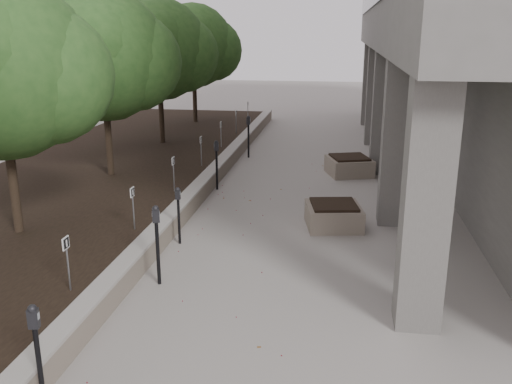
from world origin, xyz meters
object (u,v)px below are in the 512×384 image
Objects in this scene: parking_meter_1 at (39,359)px; planter_back at (349,165)px; crabapple_tree_2 at (3,106)px; parking_meter_4 at (217,165)px; planter_front at (334,215)px; parking_meter_2 at (157,245)px; parking_meter_3 at (179,216)px; crabapple_tree_3 at (104,84)px; crabapple_tree_5 at (194,63)px; crabapple_tree_4 at (159,71)px; parking_meter_5 at (248,137)px.

parking_meter_1 is 13.17m from planter_back.
parking_meter_4 is at bearing 58.04° from crabapple_tree_2.
planter_front is at bearing -57.96° from parking_meter_4.
parking_meter_2 reaches higher than parking_meter_3.
crabapple_tree_2 and crabapple_tree_3 have the same top height.
crabapple_tree_2 is at bearing -90.00° from crabapple_tree_5.
parking_meter_2 is at bearing -60.19° from crabapple_tree_3.
crabapple_tree_2 and crabapple_tree_4 have the same top height.
parking_meter_3 reaches higher than planter_back.
parking_meter_2 is (3.58, -1.25, -2.34)m from crabapple_tree_2.
planter_front is at bearing -64.10° from parking_meter_5.
crabapple_tree_5 reaches higher than parking_meter_1.
crabapple_tree_2 is at bearing -90.00° from crabapple_tree_3.
parking_meter_4 is (3.25, -4.79, -2.37)m from crabapple_tree_4.
crabapple_tree_2 is 3.48× the size of parking_meter_2.
planter_back is at bearing 61.83° from parking_meter_1.
crabapple_tree_3 and crabapple_tree_4 have the same top height.
parking_meter_3 is 4.41m from parking_meter_4.
crabapple_tree_2 is at bearing -90.00° from crabapple_tree_4.
parking_meter_4 is 4.42m from parking_meter_5.
crabapple_tree_2 is at bearing 140.37° from parking_meter_2.
crabapple_tree_5 is 14.80m from parking_meter_3.
planter_front is at bearing 22.61° from parking_meter_3.
crabapple_tree_3 reaches higher than parking_meter_3.
parking_meter_1 is 0.99× the size of parking_meter_4.
crabapple_tree_5 is at bearing 118.35° from planter_front.
parking_meter_5 reaches higher than parking_meter_3.
crabapple_tree_4 reaches higher than planter_back.
parking_meter_4 is 1.17× the size of planter_front.
crabapple_tree_2 reaches higher than parking_meter_3.
crabapple_tree_4 reaches higher than parking_meter_5.
crabapple_tree_3 is 10.00m from crabapple_tree_5.
crabapple_tree_3 is at bearing -90.00° from crabapple_tree_4.
parking_meter_4 is (-0.33, 6.46, -0.03)m from parking_meter_2.
crabapple_tree_5 is at bearing 90.00° from crabapple_tree_3.
planter_front is (3.53, -2.76, -0.45)m from parking_meter_4.
crabapple_tree_5 is 3.48× the size of parking_meter_2.
crabapple_tree_5 is 3.65× the size of parking_meter_1.
crabapple_tree_3 is at bearing -125.68° from parking_meter_5.
planter_back is (3.94, 2.41, -0.44)m from parking_meter_4.
planter_front is at bearing 53.88° from parking_meter_1.
parking_meter_3 is 0.83× the size of parking_meter_5.
planter_back is at bearing 85.46° from planter_front.
parking_meter_2 is at bearing 74.75° from parking_meter_1.
parking_meter_2 is at bearing -19.23° from crabapple_tree_2.
parking_meter_3 is (3.38, -4.20, -2.46)m from crabapple_tree_3.
parking_meter_1 is (3.31, -9.97, -2.37)m from crabapple_tree_3.
planter_front is (3.47, 7.41, -0.45)m from parking_meter_1.
crabapple_tree_2 is 10.00m from crabapple_tree_4.
parking_meter_2 reaches higher than parking_meter_1.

